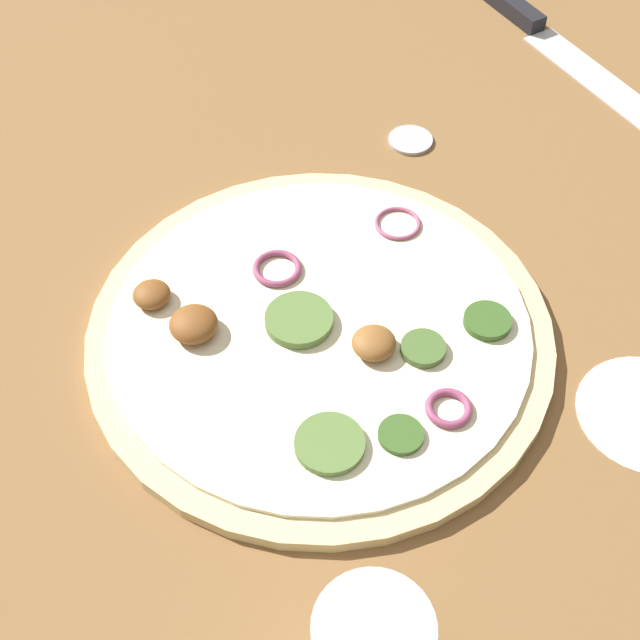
{
  "coord_description": "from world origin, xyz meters",
  "views": [
    {
      "loc": [
        0.23,
        -0.38,
        0.55
      ],
      "look_at": [
        0.0,
        0.0,
        0.02
      ],
      "focal_mm": 50.0,
      "sensor_mm": 36.0,
      "label": 1
    }
  ],
  "objects": [
    {
      "name": "knife",
      "position": [
        -0.01,
        0.48,
        0.01
      ],
      "size": [
        0.32,
        0.2,
        0.02
      ],
      "rotation": [
        0.0,
        0.0,
        5.78
      ],
      "color": "silver",
      "rests_on": "ground_plane"
    },
    {
      "name": "pizza",
      "position": [
        0.0,
        -0.0,
        0.01
      ],
      "size": [
        0.36,
        0.36,
        0.03
      ],
      "color": "beige",
      "rests_on": "ground_plane"
    },
    {
      "name": "loose_cap",
      "position": [
        -0.05,
        0.25,
        0.0
      ],
      "size": [
        0.04,
        0.04,
        0.01
      ],
      "color": "#B2B2B7",
      "rests_on": "ground_plane"
    },
    {
      "name": "ground_plane",
      "position": [
        0.0,
        0.0,
        0.0
      ],
      "size": [
        3.0,
        3.0,
        0.0
      ],
      "primitive_type": "plane",
      "color": "brown"
    }
  ]
}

